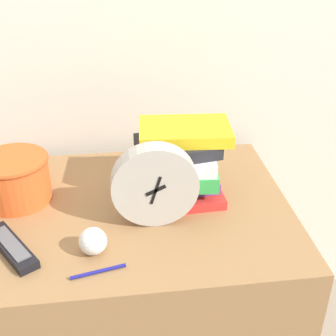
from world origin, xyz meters
name	(u,v)px	position (x,y,z in m)	size (l,w,h in m)	color
desk	(104,307)	(0.00, 0.32, 0.35)	(1.03, 0.64, 0.71)	olive
desk_clock	(155,186)	(0.15, 0.25, 0.81)	(0.21, 0.05, 0.21)	#B7B2A8
book_stack	(180,162)	(0.23, 0.36, 0.81)	(0.26, 0.21, 0.20)	red
basket	(14,177)	(-0.20, 0.40, 0.77)	(0.19, 0.19, 0.12)	#E05623
tv_remote	(11,247)	(-0.19, 0.18, 0.72)	(0.14, 0.19, 0.02)	black
crumpled_paper_ball	(91,241)	(0.00, 0.15, 0.74)	(0.06, 0.06, 0.06)	white
pen	(98,271)	(0.01, 0.08, 0.71)	(0.12, 0.03, 0.01)	navy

